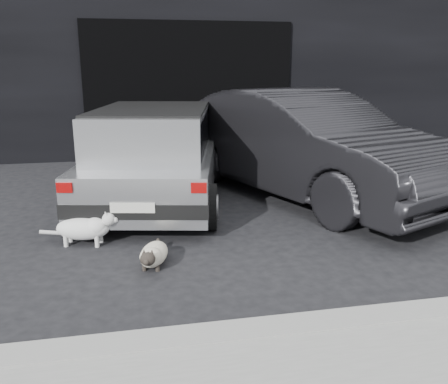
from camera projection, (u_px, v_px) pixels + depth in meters
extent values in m
plane|color=black|center=(151.00, 224.00, 5.55)|extent=(80.00, 80.00, 0.00)
cube|color=black|center=(177.00, 32.00, 10.76)|extent=(34.00, 4.00, 5.00)
cube|color=black|center=(190.00, 91.00, 9.17)|extent=(4.00, 0.10, 2.60)
cube|color=gray|center=(317.00, 328.00, 3.27)|extent=(18.00, 0.25, 0.12)
cube|color=#A4A5A8|center=(157.00, 169.00, 6.47)|extent=(2.21, 3.68, 0.55)
cube|color=#A4A5A8|center=(154.00, 131.00, 6.16)|extent=(1.79, 2.52, 0.55)
cube|color=black|center=(154.00, 131.00, 6.16)|extent=(1.79, 2.43, 0.44)
cube|color=black|center=(134.00, 211.00, 4.90)|extent=(1.55, 0.46, 0.16)
cube|color=black|center=(171.00, 152.00, 8.09)|extent=(1.55, 0.46, 0.16)
cube|color=silver|center=(132.00, 208.00, 4.81)|extent=(0.45, 0.11, 0.11)
cube|color=#8C0707|center=(64.00, 188.00, 4.76)|extent=(0.16, 0.06, 0.11)
cube|color=#8C0707|center=(199.00, 188.00, 4.75)|extent=(0.16, 0.06, 0.11)
cube|color=black|center=(153.00, 108.00, 6.08)|extent=(1.75, 2.29, 0.03)
cylinder|color=black|center=(76.00, 207.00, 5.33)|extent=(0.30, 0.56, 0.53)
cylinder|color=slate|center=(66.00, 207.00, 5.33)|extent=(0.08, 0.29, 0.29)
cylinder|color=black|center=(208.00, 207.00, 5.32)|extent=(0.30, 0.56, 0.53)
cylinder|color=slate|center=(218.00, 207.00, 5.32)|extent=(0.08, 0.29, 0.29)
cylinder|color=black|center=(122.00, 163.00, 7.67)|extent=(0.30, 0.56, 0.53)
cylinder|color=slate|center=(116.00, 163.00, 7.67)|extent=(0.08, 0.29, 0.29)
cylinder|color=black|center=(214.00, 163.00, 7.65)|extent=(0.30, 0.56, 0.53)
cylinder|color=slate|center=(221.00, 163.00, 7.65)|extent=(0.08, 0.29, 0.29)
imported|color=black|center=(303.00, 144.00, 6.59)|extent=(3.20, 4.74, 1.48)
ellipsoid|color=beige|center=(154.00, 254.00, 4.42)|extent=(0.36, 0.53, 0.19)
ellipsoid|color=beige|center=(151.00, 257.00, 4.30)|extent=(0.26, 0.26, 0.18)
ellipsoid|color=black|center=(148.00, 259.00, 4.17)|extent=(0.16, 0.15, 0.12)
sphere|color=black|center=(146.00, 262.00, 4.11)|extent=(0.06, 0.06, 0.06)
cone|color=black|center=(152.00, 252.00, 4.16)|extent=(0.06, 0.07, 0.06)
cone|color=black|center=(144.00, 252.00, 4.17)|extent=(0.06, 0.07, 0.06)
cylinder|color=black|center=(158.00, 268.00, 4.30)|extent=(0.04, 0.04, 0.06)
cylinder|color=black|center=(144.00, 267.00, 4.31)|extent=(0.04, 0.04, 0.06)
cylinder|color=black|center=(164.00, 256.00, 4.57)|extent=(0.04, 0.04, 0.06)
cylinder|color=black|center=(151.00, 255.00, 4.58)|extent=(0.04, 0.04, 0.06)
cylinder|color=black|center=(160.00, 247.00, 4.68)|extent=(0.06, 0.27, 0.08)
ellipsoid|color=white|center=(83.00, 228.00, 4.89)|extent=(0.60, 0.40, 0.24)
ellipsoid|color=white|center=(96.00, 226.00, 4.88)|extent=(0.29, 0.29, 0.20)
ellipsoid|color=silver|center=(109.00, 219.00, 4.85)|extent=(0.17, 0.18, 0.14)
sphere|color=silver|center=(115.00, 220.00, 4.85)|extent=(0.06, 0.06, 0.06)
cone|color=silver|center=(108.00, 212.00, 4.88)|extent=(0.07, 0.06, 0.07)
cone|color=silver|center=(106.00, 214.00, 4.80)|extent=(0.07, 0.06, 0.07)
cylinder|color=silver|center=(101.00, 236.00, 4.98)|extent=(0.04, 0.04, 0.14)
cylinder|color=silver|center=(97.00, 241.00, 4.85)|extent=(0.04, 0.04, 0.14)
cylinder|color=silver|center=(70.00, 235.00, 5.00)|extent=(0.04, 0.04, 0.14)
cylinder|color=silver|center=(66.00, 240.00, 4.86)|extent=(0.04, 0.04, 0.14)
cylinder|color=silver|center=(55.00, 233.00, 4.92)|extent=(0.30, 0.07, 0.09)
ellipsoid|color=gray|center=(72.00, 227.00, 4.87)|extent=(0.23, 0.19, 0.10)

